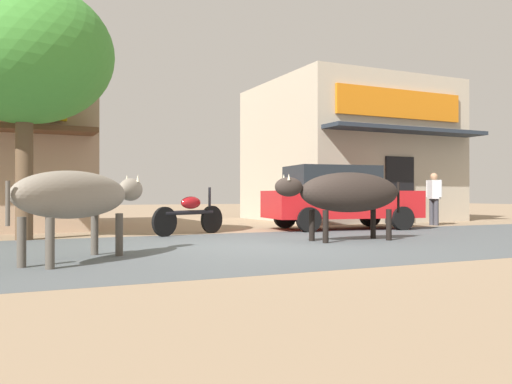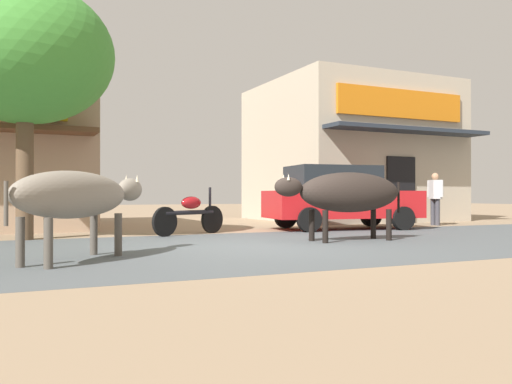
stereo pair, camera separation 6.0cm
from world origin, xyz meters
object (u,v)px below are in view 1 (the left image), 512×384
(parked_hatchback_car, at_px, (339,197))
(cow_far_dark, at_px, (348,193))
(roadside_tree, at_px, (25,54))
(cow_near_brown, at_px, (78,196))
(parked_motorcycle, at_px, (190,214))
(pedestrian_by_shop, at_px, (434,195))

(parked_hatchback_car, relative_size, cow_far_dark, 1.46)
(roadside_tree, bearing_deg, cow_near_brown, -82.38)
(parked_hatchback_car, distance_m, cow_near_brown, 8.15)
(parked_motorcycle, bearing_deg, cow_near_brown, -126.48)
(roadside_tree, distance_m, cow_near_brown, 4.90)
(cow_far_dark, bearing_deg, pedestrian_by_shop, 32.06)
(parked_hatchback_car, height_order, parked_motorcycle, parked_hatchback_car)
(parked_motorcycle, bearing_deg, pedestrian_by_shop, 3.95)
(roadside_tree, xyz_separation_m, parked_hatchback_car, (7.55, 0.16, -2.85))
(cow_near_brown, relative_size, pedestrian_by_shop, 1.52)
(parked_motorcycle, distance_m, cow_near_brown, 4.88)
(cow_far_dark, bearing_deg, parked_hatchback_car, 58.87)
(parked_hatchback_car, relative_size, cow_near_brown, 1.77)
(parked_hatchback_car, bearing_deg, parked_motorcycle, -176.81)
(parked_hatchback_car, distance_m, parked_motorcycle, 4.15)
(parked_motorcycle, height_order, cow_far_dark, cow_far_dark)
(parked_hatchback_car, xyz_separation_m, parked_motorcycle, (-4.13, -0.23, -0.36))
(cow_near_brown, bearing_deg, cow_far_dark, 11.60)
(parked_hatchback_car, bearing_deg, roadside_tree, -178.82)
(parked_hatchback_car, height_order, cow_near_brown, parked_hatchback_car)
(cow_near_brown, xyz_separation_m, pedestrian_by_shop, (10.55, 4.44, 0.01))
(parked_hatchback_car, distance_m, cow_far_dark, 3.60)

